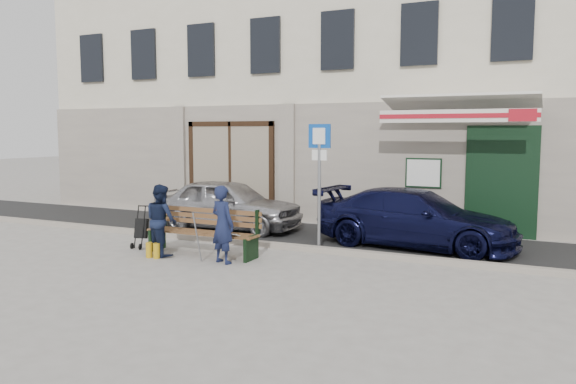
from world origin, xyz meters
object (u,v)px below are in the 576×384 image
Objects in this scene: car_silver at (228,204)px; woman at (161,220)px; car_navy at (416,218)px; man at (223,224)px; bench at (201,232)px; stroller at (141,230)px; parking_sign at (319,167)px.

woman is (0.38, -3.12, 0.07)m from car_silver.
car_silver is at bearing 94.05° from car_navy.
man is 1.03× the size of woman.
car_navy is at bearing 34.87° from bench.
woman is (-0.65, -0.40, 0.25)m from bench.
car_silver is 2.91m from bench.
car_navy is 4.77× the size of stroller.
car_navy is at bearing 39.61° from parking_sign.
car_navy is 1.78× the size of bench.
man is at bearing 141.52° from car_navy.
parking_sign is at bearing 4.62° from stroller.
car_navy is 5.85m from stroller.
parking_sign is 4.00m from stroller.
parking_sign reaches higher than bench.
man is at bearing -152.19° from car_silver.
car_silver reaches higher than stroller.
car_silver is 1.58× the size of bench.
car_silver reaches higher than bench.
parking_sign reaches higher than woman.
woman is at bearing -41.09° from stroller.
woman is at bearing 129.88° from car_navy.
car_navy is 1.63× the size of parking_sign.
bench is (1.03, -2.72, -0.19)m from car_silver.
parking_sign is 2.38m from man.
car_navy is 4.22m from man.
bench is 0.81m from woman.
stroller is at bearing 121.95° from car_navy.
parking_sign reaches higher than car_navy.
car_navy is 2.99× the size of woman.
car_navy is (4.76, -0.12, -0.03)m from car_silver.
car_navy is 2.41m from parking_sign.
car_silver is 2.58× the size of man.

